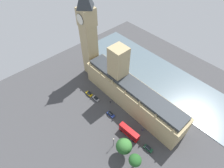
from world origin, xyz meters
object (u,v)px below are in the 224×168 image
object	(u,v)px
pedestrian_near_tower	(142,130)
clock_tower	(88,32)
plane_tree_opposite_hall	(124,146)
pedestrian_kerbside	(110,102)
street_lamp_slot_10	(134,161)
street_lamp_slot_11	(113,141)
plane_tree_far_end	(135,160)
car_yellow_cab_by_river_gate	(89,94)
car_silver_under_trees	(96,98)
car_dark_green_leading	(148,148)
parliament_building	(130,91)
car_blue_midblock	(111,114)
double_decker_bus_corner	(129,132)
plane_tree_trailing	(125,146)

from	to	relation	value
pedestrian_near_tower	clock_tower	bearing A→B (deg)	-13.38
clock_tower	plane_tree_opposite_hall	xyz separation A→B (m)	(22.78, 51.50, -20.95)
pedestrian_kerbside	street_lamp_slot_10	bearing A→B (deg)	60.03
pedestrian_near_tower	street_lamp_slot_10	world-z (taller)	street_lamp_slot_10
pedestrian_kerbside	street_lamp_slot_11	size ratio (longest dim) A/B	0.24
plane_tree_far_end	plane_tree_opposite_hall	distance (m)	7.18
car_yellow_cab_by_river_gate	car_silver_under_trees	world-z (taller)	same
pedestrian_near_tower	street_lamp_slot_11	world-z (taller)	street_lamp_slot_11
clock_tower	plane_tree_far_end	world-z (taller)	clock_tower
car_yellow_cab_by_river_gate	car_dark_green_leading	distance (m)	42.95
parliament_building	street_lamp_slot_11	world-z (taller)	parliament_building
plane_tree_far_end	street_lamp_slot_11	bearing A→B (deg)	-90.01
clock_tower	pedestrian_near_tower	size ratio (longest dim) A/B	34.39
car_silver_under_trees	pedestrian_near_tower	xyz separation A→B (m)	(-4.70, 29.88, -0.19)
parliament_building	clock_tower	xyz separation A→B (m)	(-0.37, -33.20, 19.38)
clock_tower	street_lamp_slot_11	world-z (taller)	clock_tower
car_yellow_cab_by_river_gate	pedestrian_near_tower	world-z (taller)	car_yellow_cab_by_river_gate
car_blue_midblock	plane_tree_far_end	xyz separation A→B (m)	(9.98, 25.42, 6.34)
car_yellow_cab_by_river_gate	car_silver_under_trees	size ratio (longest dim) A/B	1.00
double_decker_bus_corner	car_dark_green_leading	xyz separation A→B (m)	(-1.35, 10.70, -1.75)
double_decker_bus_corner	parliament_building	bearing A→B (deg)	40.01
plane_tree_opposite_hall	plane_tree_trailing	world-z (taller)	plane_tree_trailing
pedestrian_near_tower	car_blue_midblock	bearing A→B (deg)	14.27
plane_tree_opposite_hall	car_yellow_cab_by_river_gate	bearing A→B (deg)	-103.98
street_lamp_slot_10	car_silver_under_trees	bearing A→B (deg)	-105.12
car_dark_green_leading	plane_tree_opposite_hall	world-z (taller)	plane_tree_opposite_hall
car_blue_midblock	plane_tree_trailing	world-z (taller)	plane_tree_trailing
car_dark_green_leading	double_decker_bus_corner	bearing A→B (deg)	-87.93
car_yellow_cab_by_river_gate	car_silver_under_trees	bearing A→B (deg)	-84.69
parliament_building	car_dark_green_leading	distance (m)	28.79
plane_tree_trailing	street_lamp_slot_11	distance (m)	6.45
plane_tree_far_end	street_lamp_slot_11	distance (m)	12.69
car_silver_under_trees	plane_tree_opposite_hall	xyz separation A→B (m)	(9.79, 31.49, 5.86)
car_silver_under_trees	street_lamp_slot_10	distance (m)	39.53
pedestrian_near_tower	street_lamp_slot_11	distance (m)	16.41
car_blue_midblock	double_decker_bus_corner	world-z (taller)	double_decker_bus_corner
car_silver_under_trees	street_lamp_slot_11	bearing A→B (deg)	-114.37
plane_tree_trailing	street_lamp_slot_10	world-z (taller)	plane_tree_trailing
double_decker_bus_corner	street_lamp_slot_10	xyz separation A→B (m)	(8.44, 11.00, 1.34)
clock_tower	car_blue_midblock	world-z (taller)	clock_tower
car_yellow_cab_by_river_gate	double_decker_bus_corner	xyz separation A→B (m)	(1.18, 32.26, 1.75)
car_yellow_cab_by_river_gate	pedestrian_kerbside	size ratio (longest dim) A/B	2.62
parliament_building	plane_tree_trailing	world-z (taller)	parliament_building
plane_tree_trailing	street_lamp_slot_11	world-z (taller)	plane_tree_trailing
car_yellow_cab_by_river_gate	car_dark_green_leading	world-z (taller)	same
car_yellow_cab_by_river_gate	street_lamp_slot_10	bearing A→B (deg)	-104.33
clock_tower	car_dark_green_leading	world-z (taller)	clock_tower
parliament_building	plane_tree_far_end	size ratio (longest dim) A/B	6.41
car_blue_midblock	plane_tree_opposite_hall	size ratio (longest dim) A/B	0.47
pedestrian_near_tower	street_lamp_slot_11	xyz separation A→B (m)	(15.48, -3.73, 3.98)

